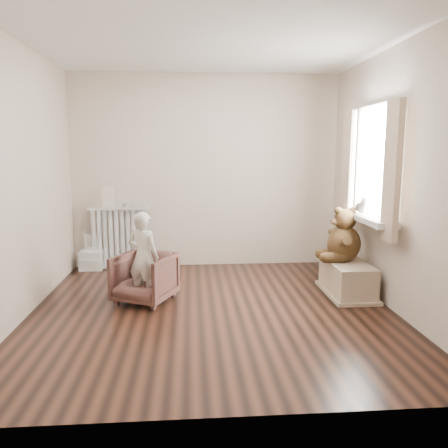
{
  "coord_description": "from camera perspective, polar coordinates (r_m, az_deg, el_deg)",
  "views": [
    {
      "loc": [
        -0.21,
        -4.18,
        1.57
      ],
      "look_at": [
        0.15,
        0.45,
        0.8
      ],
      "focal_mm": 35.0,
      "sensor_mm": 36.0,
      "label": 1
    }
  ],
  "objects": [
    {
      "name": "toy_vanity",
      "position": [
        6.12,
        -16.99,
        -3.21
      ],
      "size": [
        0.3,
        0.21,
        0.47
      ],
      "primitive_type": "cube",
      "color": "silver",
      "rests_on": "floor"
    },
    {
      "name": "right_wall",
      "position": [
        4.64,
        21.3,
        5.44
      ],
      "size": [
        0.02,
        3.6,
        2.6
      ],
      "primitive_type": "cube",
      "color": "beige",
      "rests_on": "ground"
    },
    {
      "name": "toy_bench",
      "position": [
        5.07,
        15.8,
        -6.63
      ],
      "size": [
        0.41,
        0.78,
        0.37
      ],
      "primitive_type": "cube",
      "color": "#BDAB8C",
      "rests_on": "floor"
    },
    {
      "name": "window",
      "position": [
        4.89,
        19.46,
        7.48
      ],
      "size": [
        0.03,
        0.9,
        1.1
      ],
      "primitive_type": "cube",
      "color": "white",
      "rests_on": "right_wall"
    },
    {
      "name": "teddy_bear",
      "position": [
        5.03,
        15.45,
        -1.23
      ],
      "size": [
        0.49,
        0.39,
        0.59
      ],
      "primitive_type": null,
      "rotation": [
        0.0,
        0.0,
        -0.02
      ],
      "color": "#392512",
      "rests_on": "toy_bench"
    },
    {
      "name": "ceiling",
      "position": [
        4.31,
        -1.66,
        23.23
      ],
      "size": [
        3.6,
        3.6,
        0.01
      ],
      "primitive_type": "cube",
      "color": "white",
      "rests_on": "ground"
    },
    {
      "name": "window_sill",
      "position": [
        4.91,
        18.13,
        0.74
      ],
      "size": [
        0.22,
        1.1,
        0.06
      ],
      "primitive_type": "cube",
      "color": "silver",
      "rests_on": "right_wall"
    },
    {
      "name": "child",
      "position": [
        4.59,
        -10.48,
        -4.28
      ],
      "size": [
        0.41,
        0.35,
        0.95
      ],
      "primitive_type": "imported",
      "rotation": [
        0.0,
        0.0,
        2.71
      ],
      "color": "beige",
      "rests_on": "armchair"
    },
    {
      "name": "front_wall",
      "position": [
        2.4,
        0.57,
        2.91
      ],
      "size": [
        3.6,
        0.02,
        2.6
      ],
      "primitive_type": "cube",
      "color": "beige",
      "rests_on": "ground"
    },
    {
      "name": "radiator",
      "position": [
        6.05,
        -13.46,
        -2.08
      ],
      "size": [
        0.8,
        0.15,
        0.84
      ],
      "primitive_type": "cube",
      "color": "silver",
      "rests_on": "floor"
    },
    {
      "name": "back_wall",
      "position": [
        5.99,
        -2.44,
        6.83
      ],
      "size": [
        3.6,
        0.02,
        2.6
      ],
      "primitive_type": "cube",
      "color": "beige",
      "rests_on": "ground"
    },
    {
      "name": "left_wall",
      "position": [
        4.48,
        -25.33,
        5.05
      ],
      "size": [
        0.02,
        3.6,
        2.6
      ],
      "primitive_type": "cube",
      "color": "beige",
      "rests_on": "ground"
    },
    {
      "name": "curtain_left",
      "position": [
        4.33,
        21.11,
        6.4
      ],
      "size": [
        0.06,
        0.26,
        1.3
      ],
      "primitive_type": "cube",
      "color": "beige",
      "rests_on": "right_wall"
    },
    {
      "name": "tin_a",
      "position": [
        5.96,
        -12.67,
        2.43
      ],
      "size": [
        0.09,
        0.09,
        0.05
      ],
      "primitive_type": "cylinder",
      "color": "#A59E8C",
      "rests_on": "radiator"
    },
    {
      "name": "armchair",
      "position": [
        4.7,
        -10.33,
        -6.95
      ],
      "size": [
        0.74,
        0.75,
        0.52
      ],
      "primitive_type": "imported",
      "rotation": [
        0.0,
        0.0,
        -0.44
      ],
      "color": "#53312A",
      "rests_on": "floor"
    },
    {
      "name": "floor",
      "position": [
        4.47,
        -1.5,
        -11.15
      ],
      "size": [
        3.6,
        3.6,
        0.01
      ],
      "primitive_type": "cube",
      "color": "black",
      "rests_on": "ground"
    },
    {
      "name": "curtain_right",
      "position": [
        5.38,
        15.9,
        7.15
      ],
      "size": [
        0.06,
        0.26,
        1.3
      ],
      "primitive_type": "cube",
      "color": "beige",
      "rests_on": "right_wall"
    },
    {
      "name": "paper_doll",
      "position": [
        5.99,
        -14.85,
        3.43
      ],
      "size": [
        0.16,
        0.01,
        0.27
      ],
      "primitive_type": "cube",
      "color": "beige",
      "rests_on": "radiator"
    },
    {
      "name": "plush_cat",
      "position": [
        4.99,
        17.61,
        2.42
      ],
      "size": [
        0.17,
        0.24,
        0.19
      ],
      "primitive_type": null,
      "rotation": [
        0.0,
        0.0,
        -0.13
      ],
      "color": "gray",
      "rests_on": "window_sill"
    }
  ]
}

